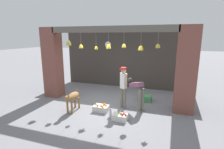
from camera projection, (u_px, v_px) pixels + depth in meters
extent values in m
plane|color=slate|center=(109.00, 105.00, 7.02)|extent=(60.00, 60.00, 0.00)
cube|color=#38332D|center=(126.00, 59.00, 9.26)|extent=(6.85, 0.12, 3.08)
cube|color=brown|center=(53.00, 63.00, 7.84)|extent=(0.70, 0.60, 3.08)
cube|color=brown|center=(186.00, 70.00, 6.10)|extent=(0.70, 0.60, 3.08)
cube|color=#5B564C|center=(110.00, 29.00, 6.50)|extent=(4.95, 0.24, 0.24)
cylinder|color=#B2AD99|center=(68.00, 37.00, 7.15)|extent=(0.01, 0.01, 0.33)
ellipsoid|color=gold|center=(70.00, 43.00, 7.19)|extent=(0.14, 0.08, 0.22)
ellipsoid|color=gold|center=(70.00, 43.00, 7.24)|extent=(0.12, 0.13, 0.23)
ellipsoid|color=gold|center=(69.00, 43.00, 7.26)|extent=(0.09, 0.14, 0.22)
ellipsoid|color=gold|center=(68.00, 43.00, 7.25)|extent=(0.14, 0.11, 0.23)
ellipsoid|color=gold|center=(67.00, 43.00, 7.20)|extent=(0.14, 0.11, 0.23)
ellipsoid|color=gold|center=(68.00, 43.00, 7.17)|extent=(0.09, 0.14, 0.22)
ellipsoid|color=gold|center=(69.00, 43.00, 7.16)|extent=(0.12, 0.13, 0.23)
cylinder|color=#B2AD99|center=(81.00, 39.00, 6.92)|extent=(0.01, 0.01, 0.46)
ellipsoid|color=yellow|center=(82.00, 46.00, 6.97)|extent=(0.12, 0.06, 0.18)
ellipsoid|color=yellow|center=(82.00, 46.00, 7.01)|extent=(0.10, 0.11, 0.19)
ellipsoid|color=yellow|center=(81.00, 46.00, 7.03)|extent=(0.08, 0.11, 0.18)
ellipsoid|color=yellow|center=(80.00, 46.00, 7.02)|extent=(0.11, 0.09, 0.19)
ellipsoid|color=yellow|center=(80.00, 46.00, 6.98)|extent=(0.11, 0.09, 0.19)
ellipsoid|color=yellow|center=(80.00, 46.00, 6.95)|extent=(0.08, 0.11, 0.18)
ellipsoid|color=yellow|center=(81.00, 46.00, 6.95)|extent=(0.10, 0.11, 0.19)
cylinder|color=#B2AD99|center=(96.00, 39.00, 6.78)|extent=(0.01, 0.01, 0.52)
ellipsoid|color=yellow|center=(97.00, 48.00, 6.84)|extent=(0.09, 0.05, 0.15)
ellipsoid|color=yellow|center=(97.00, 48.00, 6.88)|extent=(0.05, 0.09, 0.15)
ellipsoid|color=yellow|center=(95.00, 48.00, 6.86)|extent=(0.09, 0.05, 0.15)
ellipsoid|color=yellow|center=(96.00, 48.00, 6.82)|extent=(0.05, 0.09, 0.15)
cylinder|color=#B2AD99|center=(108.00, 38.00, 6.58)|extent=(0.01, 0.01, 0.43)
ellipsoid|color=yellow|center=(110.00, 47.00, 6.63)|extent=(0.14, 0.07, 0.21)
ellipsoid|color=yellow|center=(109.00, 47.00, 6.70)|extent=(0.07, 0.14, 0.21)
ellipsoid|color=yellow|center=(107.00, 47.00, 6.67)|extent=(0.14, 0.07, 0.21)
ellipsoid|color=yellow|center=(108.00, 47.00, 6.60)|extent=(0.07, 0.14, 0.21)
cylinder|color=#B2AD99|center=(124.00, 38.00, 6.38)|extent=(0.01, 0.01, 0.41)
ellipsoid|color=gold|center=(125.00, 46.00, 6.43)|extent=(0.11, 0.06, 0.16)
ellipsoid|color=gold|center=(125.00, 46.00, 6.47)|extent=(0.09, 0.10, 0.17)
ellipsoid|color=gold|center=(124.00, 46.00, 6.48)|extent=(0.09, 0.10, 0.17)
ellipsoid|color=gold|center=(123.00, 46.00, 6.45)|extent=(0.11, 0.06, 0.16)
ellipsoid|color=gold|center=(123.00, 46.00, 6.41)|extent=(0.09, 0.10, 0.17)
ellipsoid|color=gold|center=(124.00, 46.00, 6.40)|extent=(0.09, 0.10, 0.17)
cylinder|color=#B2AD99|center=(141.00, 39.00, 6.25)|extent=(0.01, 0.01, 0.48)
ellipsoid|color=yellow|center=(142.00, 48.00, 6.30)|extent=(0.13, 0.07, 0.19)
ellipsoid|color=yellow|center=(142.00, 48.00, 6.34)|extent=(0.11, 0.12, 0.20)
ellipsoid|color=yellow|center=(141.00, 48.00, 6.36)|extent=(0.08, 0.13, 0.20)
ellipsoid|color=yellow|center=(140.00, 48.00, 6.35)|extent=(0.12, 0.10, 0.20)
ellipsoid|color=yellow|center=(139.00, 48.00, 6.31)|extent=(0.12, 0.10, 0.20)
ellipsoid|color=yellow|center=(140.00, 48.00, 6.28)|extent=(0.08, 0.13, 0.20)
ellipsoid|color=yellow|center=(141.00, 48.00, 6.27)|extent=(0.11, 0.12, 0.20)
cylinder|color=#B2AD99|center=(158.00, 38.00, 6.01)|extent=(0.01, 0.01, 0.40)
ellipsoid|color=gold|center=(159.00, 46.00, 6.06)|extent=(0.11, 0.06, 0.17)
ellipsoid|color=gold|center=(158.00, 46.00, 6.11)|extent=(0.06, 0.11, 0.17)
ellipsoid|color=gold|center=(157.00, 46.00, 6.08)|extent=(0.11, 0.06, 0.17)
ellipsoid|color=gold|center=(158.00, 46.00, 6.03)|extent=(0.06, 0.11, 0.17)
ellipsoid|color=olive|center=(73.00, 96.00, 6.38)|extent=(0.31, 0.72, 0.28)
cylinder|color=olive|center=(72.00, 108.00, 6.17)|extent=(0.07, 0.07, 0.43)
cylinder|color=olive|center=(68.00, 108.00, 6.22)|extent=(0.07, 0.07, 0.43)
cylinder|color=olive|center=(79.00, 103.00, 6.68)|extent=(0.07, 0.07, 0.43)
cylinder|color=olive|center=(75.00, 102.00, 6.73)|extent=(0.07, 0.07, 0.43)
ellipsoid|color=olive|center=(67.00, 98.00, 6.00)|extent=(0.19, 0.27, 0.19)
cone|color=brown|center=(69.00, 96.00, 5.96)|extent=(0.06, 0.06, 0.08)
cone|color=brown|center=(66.00, 95.00, 5.99)|extent=(0.06, 0.06, 0.08)
cylinder|color=olive|center=(78.00, 92.00, 6.74)|extent=(0.05, 0.22, 0.29)
cylinder|color=#6B665B|center=(125.00, 99.00, 6.63)|extent=(0.11, 0.11, 0.78)
cylinder|color=#6B665B|center=(122.00, 98.00, 6.73)|extent=(0.11, 0.11, 0.78)
cube|color=white|center=(123.00, 81.00, 6.54)|extent=(0.26, 0.24, 0.58)
cylinder|color=tan|center=(126.00, 81.00, 6.43)|extent=(0.06, 0.06, 0.51)
cylinder|color=tan|center=(121.00, 79.00, 6.63)|extent=(0.06, 0.06, 0.51)
sphere|color=tan|center=(124.00, 71.00, 6.45)|extent=(0.20, 0.20, 0.20)
cylinder|color=red|center=(124.00, 68.00, 6.43)|extent=(0.21, 0.21, 0.07)
cube|color=red|center=(122.00, 69.00, 6.37)|extent=(0.20, 0.18, 0.01)
cylinder|color=#6B665B|center=(139.00, 100.00, 6.32)|extent=(0.11, 0.11, 0.86)
cylinder|color=#6B665B|center=(142.00, 100.00, 6.39)|extent=(0.11, 0.11, 0.86)
cube|color=#754760|center=(136.00, 85.00, 6.49)|extent=(0.63, 0.58, 0.32)
sphere|color=black|center=(130.00, 80.00, 6.81)|extent=(0.21, 0.21, 0.21)
cube|color=silver|center=(101.00, 108.00, 6.44)|extent=(0.55, 0.38, 0.21)
sphere|color=orange|center=(103.00, 107.00, 6.24)|extent=(0.07, 0.07, 0.07)
sphere|color=orange|center=(106.00, 105.00, 6.37)|extent=(0.07, 0.07, 0.07)
sphere|color=orange|center=(105.00, 104.00, 6.50)|extent=(0.07, 0.07, 0.07)
sphere|color=orange|center=(101.00, 106.00, 6.32)|extent=(0.07, 0.07, 0.07)
sphere|color=orange|center=(104.00, 104.00, 6.52)|extent=(0.07, 0.07, 0.07)
sphere|color=orange|center=(96.00, 104.00, 6.46)|extent=(0.07, 0.07, 0.07)
sphere|color=orange|center=(104.00, 105.00, 6.44)|extent=(0.07, 0.07, 0.07)
sphere|color=orange|center=(98.00, 106.00, 6.33)|extent=(0.07, 0.07, 0.07)
cube|color=silver|center=(120.00, 117.00, 5.73)|extent=(0.48, 0.33, 0.20)
sphere|color=red|center=(122.00, 115.00, 5.62)|extent=(0.07, 0.07, 0.07)
sphere|color=#99B238|center=(119.00, 112.00, 5.80)|extent=(0.07, 0.07, 0.07)
sphere|color=red|center=(124.00, 113.00, 5.71)|extent=(0.07, 0.07, 0.07)
sphere|color=#99B238|center=(121.00, 113.00, 5.71)|extent=(0.07, 0.07, 0.07)
sphere|color=red|center=(126.00, 115.00, 5.60)|extent=(0.07, 0.07, 0.07)
cube|color=#42844C|center=(145.00, 98.00, 7.42)|extent=(0.55, 0.39, 0.26)
cylinder|color=silver|center=(110.00, 113.00, 5.99)|extent=(0.08, 0.08, 0.25)
cylinder|color=black|center=(110.00, 109.00, 5.96)|extent=(0.04, 0.04, 0.03)
cylinder|color=black|center=(108.00, 44.00, 9.35)|extent=(0.35, 0.01, 0.35)
cylinder|color=white|center=(108.00, 44.00, 9.34)|extent=(0.33, 0.02, 0.33)
cube|color=black|center=(108.00, 44.00, 9.32)|extent=(0.01, 0.01, 0.09)
cube|color=black|center=(109.00, 45.00, 9.31)|extent=(0.13, 0.01, 0.01)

